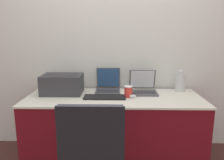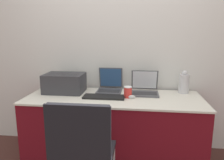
{
  "view_description": "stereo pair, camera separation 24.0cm",
  "coord_description": "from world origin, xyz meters",
  "views": [
    {
      "loc": [
        0.03,
        -1.96,
        1.44
      ],
      "look_at": [
        -0.02,
        0.39,
        0.94
      ],
      "focal_mm": 35.0,
      "sensor_mm": 36.0,
      "label": 1
    },
    {
      "loc": [
        0.27,
        -1.94,
        1.44
      ],
      "look_at": [
        -0.02,
        0.39,
        0.94
      ],
      "focal_mm": 35.0,
      "sensor_mm": 36.0,
      "label": 2
    }
  ],
  "objects": [
    {
      "name": "mouse",
      "position": [
        0.2,
        0.31,
        0.78
      ],
      "size": [
        0.07,
        0.04,
        0.04
      ],
      "color": "silver",
      "rests_on": "table"
    },
    {
      "name": "table",
      "position": [
        0.0,
        0.36,
        0.38
      ],
      "size": [
        1.93,
        0.73,
        0.76
      ],
      "color": "maroon",
      "rests_on": "ground_plane"
    },
    {
      "name": "printer",
      "position": [
        -0.6,
        0.48,
        0.88
      ],
      "size": [
        0.45,
        0.33,
        0.22
      ],
      "color": "#333338",
      "rests_on": "table"
    },
    {
      "name": "laptop_left",
      "position": [
        -0.08,
        0.6,
        0.82
      ],
      "size": [
        0.29,
        0.32,
        0.27
      ],
      "color": "#4C4C51",
      "rests_on": "table"
    },
    {
      "name": "metal_pitcher",
      "position": [
        0.79,
        0.61,
        0.88
      ],
      "size": [
        0.12,
        0.12,
        0.27
      ],
      "color": "silver",
      "rests_on": "table"
    },
    {
      "name": "wall_back",
      "position": [
        0.0,
        0.79,
        1.3
      ],
      "size": [
        8.0,
        0.05,
        2.6
      ],
      "color": "silver",
      "rests_on": "ground_plane"
    },
    {
      "name": "coffee_cup",
      "position": [
        0.16,
        0.35,
        0.82
      ],
      "size": [
        0.09,
        0.09,
        0.12
      ],
      "color": "red",
      "rests_on": "table"
    },
    {
      "name": "chair",
      "position": [
        -0.15,
        -0.44,
        0.59
      ],
      "size": [
        0.48,
        0.46,
        0.96
      ],
      "color": "black",
      "rests_on": "ground_plane"
    },
    {
      "name": "external_keyboard",
      "position": [
        -0.1,
        0.3,
        0.77
      ],
      "size": [
        0.45,
        0.17,
        0.02
      ],
      "color": "black",
      "rests_on": "table"
    },
    {
      "name": "laptop_right",
      "position": [
        0.34,
        0.54,
        0.82
      ],
      "size": [
        0.31,
        0.33,
        0.26
      ],
      "color": "#4C4C51",
      "rests_on": "table"
    }
  ]
}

